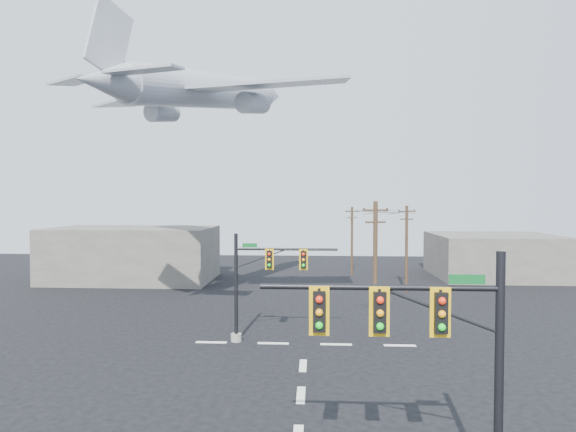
# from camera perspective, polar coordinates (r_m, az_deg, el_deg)

# --- Properties ---
(lane_markings) EXTENTS (14.00, 21.20, 0.01)m
(lane_markings) POSITION_cam_1_polar(r_m,az_deg,el_deg) (25.33, 1.63, -19.29)
(lane_markings) COLOR white
(lane_markings) RESTS_ON ground
(signal_mast_near) EXTENTS (7.46, 0.85, 7.69)m
(signal_mast_near) POSITION_cam_1_polar(r_m,az_deg,el_deg) (15.49, 17.41, -16.38)
(signal_mast_near) COLOR gray
(signal_mast_near) RESTS_ON ground
(signal_mast_far) EXTENTS (6.88, 0.77, 7.01)m
(signal_mast_far) POSITION_cam_1_polar(r_m,az_deg,el_deg) (31.24, -3.59, -8.03)
(signal_mast_far) COLOR gray
(signal_mast_far) RESTS_ON ground
(utility_pole_a) EXTENTS (1.79, 0.55, 9.08)m
(utility_pole_a) POSITION_cam_1_polar(r_m,az_deg,el_deg) (33.05, 10.30, -5.79)
(utility_pole_a) COLOR #482F1F
(utility_pole_a) RESTS_ON ground
(utility_pole_b) EXTENTS (1.74, 0.32, 8.58)m
(utility_pole_b) POSITION_cam_1_polar(r_m,az_deg,el_deg) (49.16, 13.86, -3.57)
(utility_pole_b) COLOR #482F1F
(utility_pole_b) RESTS_ON ground
(utility_pole_c) EXTENTS (1.66, 0.58, 8.28)m
(utility_pole_c) POSITION_cam_1_polar(r_m,az_deg,el_deg) (58.78, 7.58, -2.77)
(utility_pole_c) COLOR #482F1F
(utility_pole_c) RESTS_ON ground
(power_lines) EXTENTS (6.62, 25.92, 0.41)m
(power_lines) POSITION_cam_1_polar(r_m,az_deg,el_deg) (46.08, 11.52, 0.50)
(power_lines) COLOR black
(airliner) EXTENTS (22.81, 24.89, 6.85)m
(airliner) POSITION_cam_1_polar(r_m,az_deg,el_deg) (40.55, -9.62, 14.39)
(airliner) COLOR #A9AFB5
(building_left) EXTENTS (18.00, 10.00, 6.00)m
(building_left) POSITION_cam_1_polar(r_m,az_deg,el_deg) (57.46, -17.92, -4.30)
(building_left) COLOR slate
(building_left) RESTS_ON ground
(building_right) EXTENTS (14.00, 12.00, 5.00)m
(building_right) POSITION_cam_1_polar(r_m,az_deg,el_deg) (62.42, 23.26, -4.33)
(building_right) COLOR slate
(building_right) RESTS_ON ground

